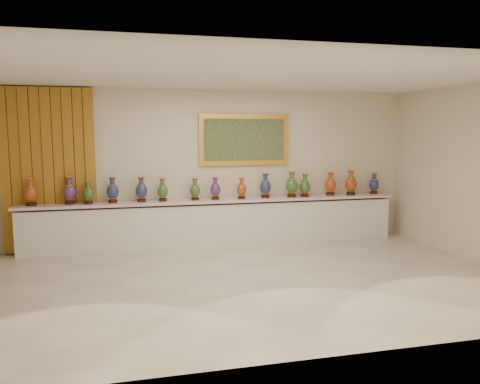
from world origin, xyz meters
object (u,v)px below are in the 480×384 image
at_px(counter, 216,223).
at_px(vase_2, 88,194).
at_px(vase_0, 31,193).
at_px(vase_1, 70,192).

distance_m(counter, vase_2, 2.44).
bearing_deg(vase_0, counter, 0.53).
bearing_deg(counter, vase_1, 179.79).
height_order(vase_0, vase_2, vase_0).
relative_size(counter, vase_2, 17.45).
bearing_deg(vase_2, counter, 1.01).
xyz_separation_m(vase_1, vase_2, (0.32, -0.05, -0.04)).
xyz_separation_m(counter, vase_1, (-2.67, 0.01, 0.69)).
xyz_separation_m(vase_0, vase_1, (0.64, 0.04, 0.00)).
bearing_deg(vase_0, vase_1, 3.65).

